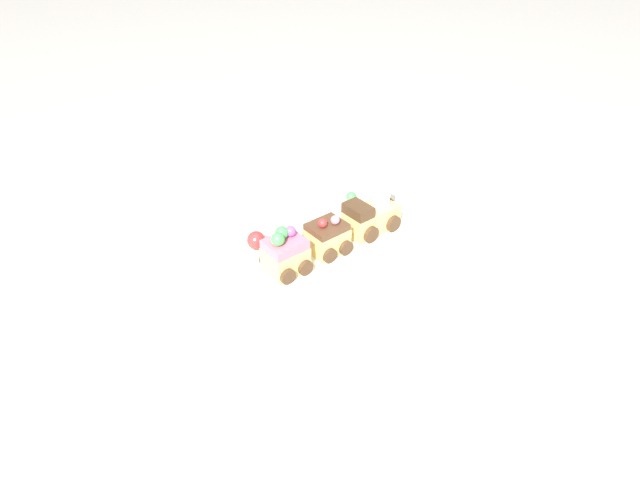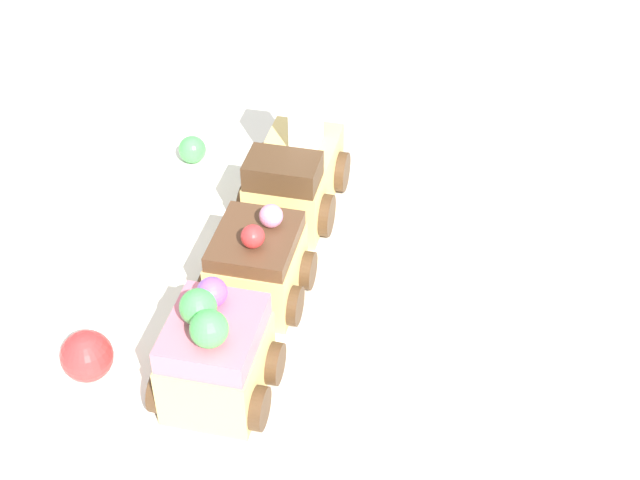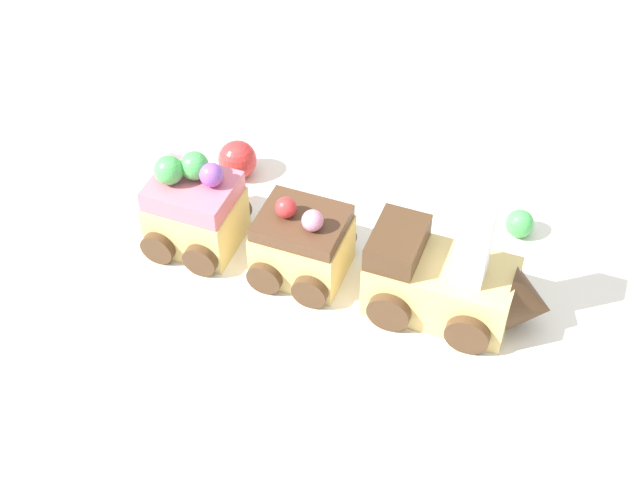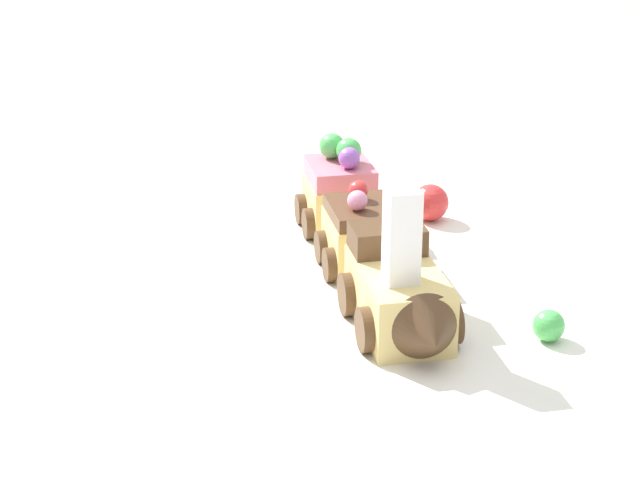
{
  "view_description": "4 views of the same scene",
  "coord_description": "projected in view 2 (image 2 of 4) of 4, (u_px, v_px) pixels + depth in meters",
  "views": [
    {
      "loc": [
        -0.56,
        -0.42,
        0.52
      ],
      "look_at": [
        -0.04,
        0.03,
        0.04
      ],
      "focal_mm": 28.0,
      "sensor_mm": 36.0,
      "label": 1
    },
    {
      "loc": [
        -0.46,
        -0.03,
        0.42
      ],
      "look_at": [
        -0.03,
        -0.02,
        0.07
      ],
      "focal_mm": 50.0,
      "sensor_mm": 36.0,
      "label": 2
    },
    {
      "loc": [
        0.07,
        -0.42,
        0.5
      ],
      "look_at": [
        -0.02,
        0.04,
        0.03
      ],
      "focal_mm": 50.0,
      "sensor_mm": 36.0,
      "label": 3
    },
    {
      "loc": [
        0.67,
        -0.29,
        0.35
      ],
      "look_at": [
        -0.01,
        -0.02,
        0.05
      ],
      "focal_mm": 60.0,
      "sensor_mm": 36.0,
      "label": 4
    }
  ],
  "objects": [
    {
      "name": "cake_car_strawberry",
      "position": [
        215.0,
        356.0,
        0.52
      ],
      "size": [
        0.07,
        0.08,
        0.08
      ],
      "rotation": [
        0.0,
        0.0,
        -0.18
      ],
      "color": "#E5C675",
      "rests_on": "display_board"
    },
    {
      "name": "cake_car_chocolate",
      "position": [
        257.0,
        266.0,
        0.58
      ],
      "size": [
        0.07,
        0.08,
        0.07
      ],
      "rotation": [
        0.0,
        0.0,
        -0.18
      ],
      "color": "#E5C675",
      "rests_on": "display_board"
    },
    {
      "name": "display_board",
      "position": [
        300.0,
        275.0,
        0.63
      ],
      "size": [
        0.7,
        0.37,
        0.01
      ],
      "primitive_type": "cube",
      "color": "white",
      "rests_on": "ground_plane"
    },
    {
      "name": "ground_plane",
      "position": [
        300.0,
        282.0,
        0.63
      ],
      "size": [
        10.0,
        10.0,
        0.0
      ],
      "primitive_type": "plane",
      "color": "gray"
    },
    {
      "name": "gumball_red",
      "position": [
        87.0,
        356.0,
        0.54
      ],
      "size": [
        0.03,
        0.03,
        0.03
      ],
      "primitive_type": "sphere",
      "color": "red",
      "rests_on": "display_board"
    },
    {
      "name": "cake_train_locomotive",
      "position": [
        298.0,
        166.0,
        0.67
      ],
      "size": [
        0.13,
        0.08,
        0.11
      ],
      "rotation": [
        0.0,
        0.0,
        -0.18
      ],
      "color": "#E5C675",
      "rests_on": "display_board"
    },
    {
      "name": "gumball_green",
      "position": [
        192.0,
        149.0,
        0.72
      ],
      "size": [
        0.02,
        0.02,
        0.02
      ],
      "primitive_type": "sphere",
      "color": "#4CBC56",
      "rests_on": "display_board"
    }
  ]
}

